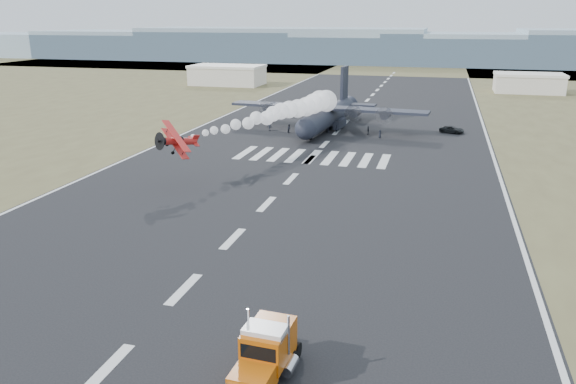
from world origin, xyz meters
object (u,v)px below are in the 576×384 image
at_px(crew_c, 270,126).
at_px(aerobatic_biplane, 177,141).
at_px(hangar_right, 529,83).
at_px(crew_g, 336,129).
at_px(crew_e, 380,134).
at_px(hangar_left, 227,75).
at_px(transport_aircraft, 329,114).
at_px(crew_h, 289,129).
at_px(crew_b, 318,130).
at_px(crew_d, 368,130).
at_px(semi_truck, 266,353).
at_px(crew_a, 305,127).
at_px(crew_f, 328,128).
at_px(support_vehicle, 452,130).

bearing_deg(crew_c, aerobatic_biplane, 98.64).
relative_size(hangar_right, crew_g, 12.36).
height_order(hangar_right, crew_e, hangar_right).
height_order(hangar_right, aerobatic_biplane, aerobatic_biplane).
bearing_deg(hangar_left, transport_aircraft, -54.34).
height_order(aerobatic_biplane, crew_e, aerobatic_biplane).
bearing_deg(crew_e, crew_h, 70.03).
relative_size(crew_b, crew_c, 0.99).
bearing_deg(crew_c, crew_d, -166.75).
bearing_deg(crew_b, hangar_right, -116.37).
distance_m(aerobatic_biplane, crew_h, 40.97).
height_order(semi_truck, crew_c, semi_truck).
relative_size(aerobatic_biplane, crew_c, 3.52).
bearing_deg(transport_aircraft, aerobatic_biplane, -98.92).
xyz_separation_m(aerobatic_biplane, crew_d, (20.70, 42.82, -5.52)).
relative_size(aerobatic_biplane, crew_a, 3.66).
bearing_deg(crew_h, crew_a, -32.73).
relative_size(hangar_left, crew_f, 14.16).
bearing_deg(crew_g, crew_d, 41.90).
relative_size(aerobatic_biplane, crew_f, 3.68).
height_order(crew_b, crew_e, crew_b).
relative_size(crew_c, crew_f, 1.05).
bearing_deg(crew_f, support_vehicle, -168.21).
relative_size(crew_d, crew_g, 1.02).
distance_m(hangar_right, crew_e, 89.40).
bearing_deg(crew_e, semi_truck, 161.74).
bearing_deg(hangar_right, crew_f, -121.08).
height_order(crew_b, crew_g, crew_b).
xyz_separation_m(hangar_left, crew_e, (61.22, -76.45, -2.62)).
distance_m(crew_c, crew_f, 12.11).
height_order(transport_aircraft, crew_f, transport_aircraft).
bearing_deg(crew_f, crew_c, 2.66).
bearing_deg(crew_a, hangar_right, -58.31).
xyz_separation_m(crew_e, crew_h, (-18.36, 0.21, 0.10)).
bearing_deg(support_vehicle, crew_e, 140.12).
relative_size(semi_truck, crew_e, 5.49).
bearing_deg(crew_c, crew_e, -174.08).
relative_size(crew_c, crew_g, 1.09).
bearing_deg(crew_b, crew_d, -159.83).
height_order(support_vehicle, crew_e, crew_e).
bearing_deg(hangar_right, crew_c, -126.67).
distance_m(hangar_left, crew_b, 90.73).
distance_m(crew_a, crew_g, 6.59).
xyz_separation_m(transport_aircraft, crew_g, (2.45, -4.79, -2.27)).
bearing_deg(hangar_right, transport_aircraft, -122.99).
height_order(crew_b, crew_f, crew_b).
bearing_deg(crew_a, support_vehicle, -102.87).
bearing_deg(crew_e, support_vehicle, -76.24).
relative_size(hangar_right, crew_b, 11.46).
relative_size(transport_aircraft, crew_b, 23.31).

